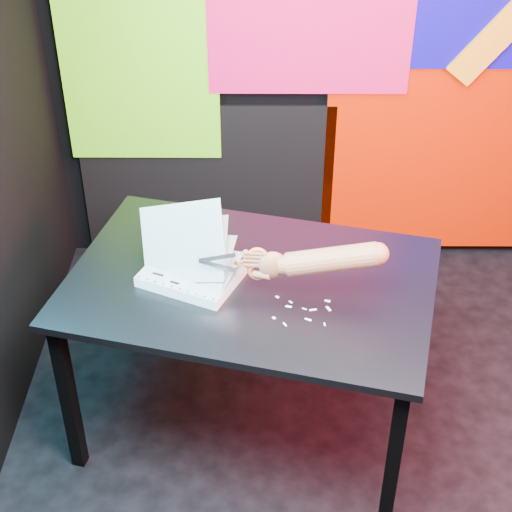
{
  "coord_description": "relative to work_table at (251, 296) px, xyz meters",
  "views": [
    {
      "loc": [
        -0.48,
        -2.07,
        2.49
      ],
      "look_at": [
        -0.49,
        0.21,
        0.87
      ],
      "focal_mm": 55.0,
      "sensor_mm": 36.0,
      "label": 1
    }
  ],
  "objects": [
    {
      "name": "work_table",
      "position": [
        0.0,
        0.0,
        0.0
      ],
      "size": [
        1.51,
        1.19,
        0.75
      ],
      "rotation": [
        0.0,
        0.0,
        -0.25
      ],
      "color": "black",
      "rests_on": "ground"
    },
    {
      "name": "scissors",
      "position": [
        0.01,
        -0.1,
        0.22
      ],
      "size": [
        0.24,
        0.03,
        0.14
      ],
      "rotation": [
        0.0,
        0.0,
        -0.09
      ],
      "color": "silver",
      "rests_on": "printout_stack"
    },
    {
      "name": "room",
      "position": [
        0.51,
        -0.23,
        0.68
      ],
      "size": [
        3.01,
        3.01,
        2.71
      ],
      "color": "black",
      "rests_on": "ground"
    },
    {
      "name": "backdrop",
      "position": [
        0.57,
        1.24,
        0.28
      ],
      "size": [
        2.88,
        0.05,
        2.08
      ],
      "color": "#BE1A00",
      "rests_on": "ground"
    },
    {
      "name": "printout_stack",
      "position": [
        -0.22,
        -0.0,
        0.11
      ],
      "size": [
        0.41,
        0.37,
        0.33
      ],
      "rotation": [
        0.0,
        0.0,
        -0.43
      ],
      "color": "white",
      "rests_on": "work_table"
    },
    {
      "name": "paper_clippings",
      "position": [
        0.19,
        -0.18,
        0.08
      ],
      "size": [
        0.21,
        0.17,
        0.0
      ],
      "color": "white",
      "rests_on": "work_table"
    },
    {
      "name": "hand_forearm",
      "position": [
        0.25,
        -0.12,
        0.25
      ],
      "size": [
        0.49,
        0.12,
        0.17
      ],
      "rotation": [
        0.0,
        0.0,
        -0.09
      ],
      "color": "#915838",
      "rests_on": "work_table"
    }
  ]
}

